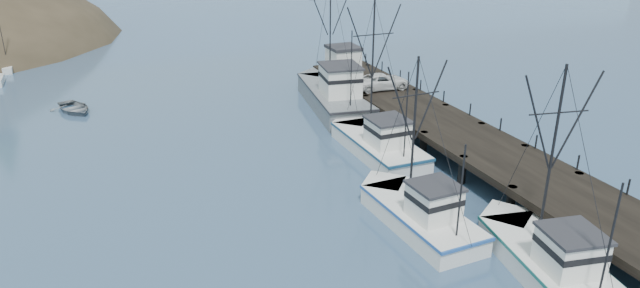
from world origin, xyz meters
The scene contains 8 objects.
pier centered at (14.00, 16.00, 1.69)m, with size 6.00×44.00×2.00m.
trawler_near centered at (9.21, 0.45, 0.82)m, with size 5.10×11.01×11.12m.
trawler_mid centered at (5.59, 7.17, 0.82)m, with size 3.91×10.34×10.37m.
trawler_far centered at (8.48, 18.07, 0.82)m, with size 3.88×11.62×11.89m.
work_vessel centered at (9.91, 29.73, 1.23)m, with size 6.44×15.58×12.98m.
pier_shed centered at (12.77, 34.00, 3.42)m, with size 3.00×3.20×2.80m.
pickup_truck centered at (13.76, 27.30, 2.73)m, with size 2.42×5.25×1.46m, color silver.
motorboat centered at (-13.27, 37.49, 0.00)m, with size 3.48×4.88×1.01m, color slate.
Camera 1 is at (-10.90, -18.19, 17.20)m, focal length 32.00 mm.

